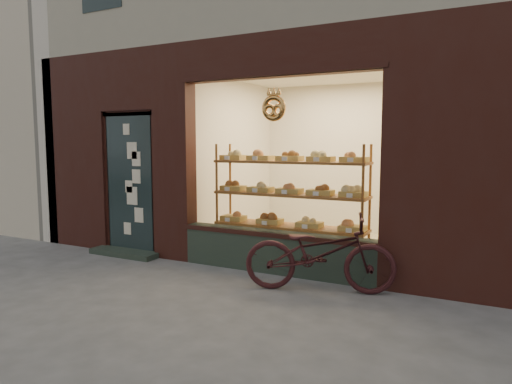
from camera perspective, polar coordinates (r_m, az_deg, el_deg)
The scene contains 4 objects.
ground at distance 4.70m, azimuth -14.03°, elevation -15.44°, with size 90.00×90.00×0.00m, color #525252.
neighbor_left at distance 15.53m, azimuth -28.48°, elevation 15.79°, with size 12.00×7.00×9.00m, color silver.
display_shelf at distance 6.37m, azimuth 4.20°, elevation -1.34°, with size 2.20×0.45×1.70m.
bicycle at distance 5.35m, azimuth 7.94°, elevation -7.56°, with size 0.60×1.72×0.91m, color #341416.
Camera 1 is at (2.91, -3.27, 1.72)m, focal length 32.00 mm.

